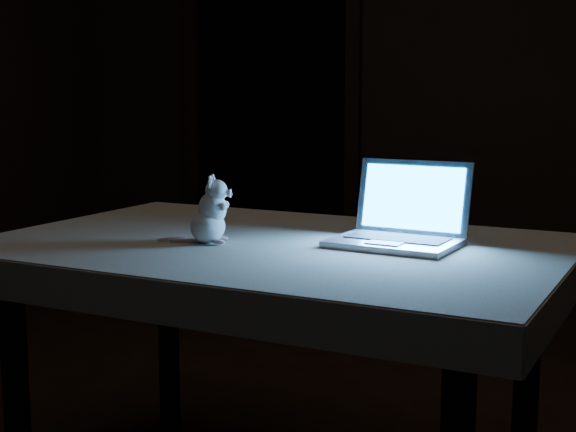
% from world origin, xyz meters
% --- Properties ---
extents(back_wall, '(4.50, 0.04, 2.60)m').
position_xyz_m(back_wall, '(0.00, 2.50, 1.30)').
color(back_wall, black).
rests_on(back_wall, ground).
extents(doorway, '(1.06, 0.36, 2.13)m').
position_xyz_m(doorway, '(-1.10, 2.50, 1.06)').
color(doorway, black).
rests_on(doorway, back_wall).
extents(table, '(1.44, 1.03, 0.72)m').
position_xyz_m(table, '(-0.11, -0.02, 0.36)').
color(table, black).
rests_on(table, floor).
extents(tablecloth, '(1.50, 1.05, 0.09)m').
position_xyz_m(tablecloth, '(-0.06, -0.07, 0.68)').
color(tablecloth, beige).
rests_on(tablecloth, table).
extents(laptop, '(0.34, 0.31, 0.21)m').
position_xyz_m(laptop, '(0.18, 0.02, 0.83)').
color(laptop, '#A8A8AD').
rests_on(laptop, tablecloth).
extents(plush_mouse, '(0.13, 0.13, 0.17)m').
position_xyz_m(plush_mouse, '(-0.26, -0.10, 0.81)').
color(plush_mouse, silver).
rests_on(plush_mouse, tablecloth).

